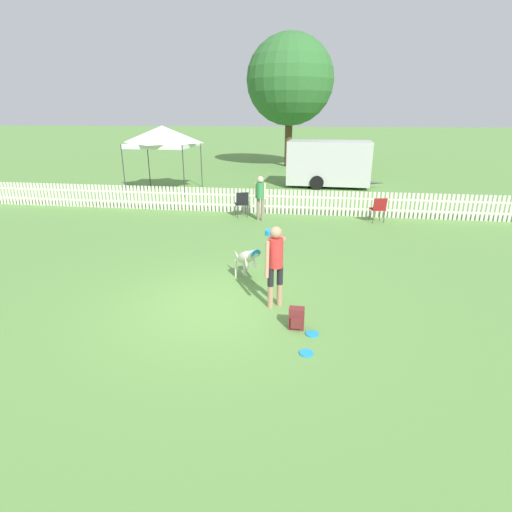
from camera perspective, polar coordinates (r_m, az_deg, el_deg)
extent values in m
plane|color=#5B8C42|center=(7.91, -6.01, -7.04)|extent=(240.00, 240.00, 0.00)
cylinder|color=tan|center=(7.71, 2.06, -5.80)|extent=(0.11, 0.11, 0.45)
cylinder|color=black|center=(7.55, 2.10, -3.00)|extent=(0.12, 0.12, 0.37)
cylinder|color=tan|center=(7.80, 3.37, -5.52)|extent=(0.11, 0.11, 0.45)
cylinder|color=black|center=(7.63, 3.43, -2.74)|extent=(0.12, 0.12, 0.37)
cylinder|color=red|center=(7.42, 2.83, 0.45)|extent=(0.39, 0.39, 0.56)
sphere|color=tan|center=(7.31, 2.88, 3.36)|extent=(0.22, 0.22, 0.22)
cylinder|color=tan|center=(7.32, 1.60, -0.52)|extent=(0.08, 0.20, 0.68)
cylinder|color=tan|center=(7.73, 3.01, 2.94)|extent=(0.39, 0.64, 0.14)
cylinder|color=#1E8CD8|center=(8.05, 2.07, 3.12)|extent=(0.22, 0.22, 0.02)
cylinder|color=#1E8CD8|center=(8.05, 2.07, 3.30)|extent=(0.22, 0.22, 0.02)
cylinder|color=#1E8CD8|center=(8.04, 2.07, 3.48)|extent=(0.22, 0.22, 0.02)
cylinder|color=#1E8CD8|center=(8.03, 2.08, 3.66)|extent=(0.22, 0.22, 0.02)
ellipsoid|color=beige|center=(8.75, -1.47, -0.17)|extent=(0.68, 0.80, 0.55)
ellipsoid|color=white|center=(8.77, -1.46, -0.49)|extent=(0.36, 0.43, 0.27)
sphere|color=beige|center=(8.32, -0.29, 0.26)|extent=(0.17, 0.17, 0.17)
cone|color=beige|center=(8.24, -0.06, 0.35)|extent=(0.16, 0.17, 0.14)
cylinder|color=#1E8CD8|center=(8.24, -0.06, 0.35)|extent=(0.25, 0.22, 0.21)
cone|color=beige|center=(8.34, -0.05, 0.81)|extent=(0.05, 0.05, 0.08)
cone|color=beige|center=(8.30, -0.68, 0.71)|extent=(0.05, 0.05, 0.08)
cylinder|color=white|center=(9.20, -1.71, -1.60)|extent=(0.06, 0.06, 0.41)
cylinder|color=white|center=(9.12, -2.88, -1.80)|extent=(0.06, 0.06, 0.41)
cylinder|color=white|center=(8.59, -0.28, -0.58)|extent=(0.15, 0.19, 0.32)
cylinder|color=white|center=(8.52, -1.39, -0.76)|extent=(0.15, 0.19, 0.32)
cone|color=beige|center=(9.21, -2.71, 0.08)|extent=(0.25, 0.32, 0.24)
cylinder|color=#1E8CD8|center=(6.97, 8.02, -10.96)|extent=(0.22, 0.22, 0.02)
cylinder|color=#1E8CD8|center=(6.46, 7.20, -13.60)|extent=(0.22, 0.22, 0.02)
cube|color=maroon|center=(7.04, 5.81, -8.82)|extent=(0.27, 0.18, 0.39)
cube|color=maroon|center=(6.96, 5.75, -9.54)|extent=(0.19, 0.04, 0.19)
cube|color=silver|center=(15.11, 1.33, 7.14)|extent=(23.78, 0.04, 0.06)
cube|color=silver|center=(15.03, 1.34, 8.58)|extent=(23.78, 0.04, 0.06)
cube|color=silver|center=(19.78, -32.73, 7.58)|extent=(0.09, 0.02, 0.92)
cube|color=silver|center=(19.68, -32.41, 7.59)|extent=(0.09, 0.02, 0.92)
cube|color=silver|center=(19.58, -32.07, 7.61)|extent=(0.09, 0.02, 0.92)
cube|color=silver|center=(19.49, -31.74, 7.62)|extent=(0.09, 0.02, 0.92)
cube|color=silver|center=(19.39, -31.40, 7.64)|extent=(0.09, 0.02, 0.92)
cube|color=silver|center=(19.30, -31.05, 7.66)|extent=(0.09, 0.02, 0.92)
cube|color=silver|center=(19.20, -30.71, 7.67)|extent=(0.09, 0.02, 0.92)
cube|color=silver|center=(19.11, -30.36, 7.69)|extent=(0.09, 0.02, 0.92)
cube|color=silver|center=(19.02, -30.00, 7.70)|extent=(0.09, 0.02, 0.92)
cube|color=silver|center=(18.93, -29.65, 7.71)|extent=(0.09, 0.02, 0.92)
cube|color=silver|center=(18.84, -29.29, 7.73)|extent=(0.09, 0.02, 0.92)
cube|color=silver|center=(18.75, -28.92, 7.74)|extent=(0.09, 0.02, 0.92)
cube|color=silver|center=(18.66, -28.56, 7.76)|extent=(0.09, 0.02, 0.92)
cube|color=silver|center=(18.57, -28.18, 7.77)|extent=(0.09, 0.02, 0.92)
cube|color=silver|center=(18.48, -27.81, 7.79)|extent=(0.09, 0.02, 0.92)
cube|color=silver|center=(18.39, -27.43, 7.80)|extent=(0.09, 0.02, 0.92)
cube|color=silver|center=(18.31, -27.05, 7.81)|extent=(0.09, 0.02, 0.92)
cube|color=silver|center=(18.22, -26.67, 7.83)|extent=(0.09, 0.02, 0.92)
cube|color=silver|center=(18.14, -26.28, 7.84)|extent=(0.09, 0.02, 0.92)
cube|color=silver|center=(18.06, -25.88, 7.85)|extent=(0.09, 0.02, 0.92)
cube|color=silver|center=(17.97, -25.49, 7.86)|extent=(0.09, 0.02, 0.92)
cube|color=silver|center=(17.89, -25.09, 7.88)|extent=(0.09, 0.02, 0.92)
cube|color=silver|center=(17.81, -24.69, 7.89)|extent=(0.09, 0.02, 0.92)
cube|color=silver|center=(17.73, -24.28, 7.90)|extent=(0.09, 0.02, 0.92)
cube|color=silver|center=(17.65, -23.87, 7.91)|extent=(0.09, 0.02, 0.92)
cube|color=silver|center=(17.57, -23.45, 7.92)|extent=(0.09, 0.02, 0.92)
cube|color=silver|center=(17.49, -23.04, 7.93)|extent=(0.09, 0.02, 0.92)
cube|color=silver|center=(17.42, -22.61, 7.94)|extent=(0.09, 0.02, 0.92)
cube|color=silver|center=(17.34, -22.19, 7.95)|extent=(0.09, 0.02, 0.92)
cube|color=silver|center=(17.27, -21.76, 7.96)|extent=(0.09, 0.02, 0.92)
cube|color=silver|center=(17.19, -21.32, 7.97)|extent=(0.09, 0.02, 0.92)
cube|color=silver|center=(17.12, -20.89, 7.98)|extent=(0.09, 0.02, 0.92)
cube|color=silver|center=(17.05, -20.45, 7.99)|extent=(0.09, 0.02, 0.92)
cube|color=silver|center=(16.98, -20.00, 8.00)|extent=(0.09, 0.02, 0.92)
cube|color=silver|center=(16.91, -19.56, 8.00)|extent=(0.09, 0.02, 0.92)
cube|color=silver|center=(16.84, -19.10, 8.01)|extent=(0.09, 0.02, 0.92)
cube|color=silver|center=(16.77, -18.65, 8.02)|extent=(0.09, 0.02, 0.92)
cube|color=silver|center=(16.70, -18.19, 8.02)|extent=(0.09, 0.02, 0.92)
cube|color=silver|center=(16.64, -17.73, 8.03)|extent=(0.09, 0.02, 0.92)
cube|color=silver|center=(16.57, -17.26, 8.04)|extent=(0.09, 0.02, 0.92)
cube|color=silver|center=(16.51, -16.79, 8.04)|extent=(0.09, 0.02, 0.92)
cube|color=silver|center=(16.45, -16.32, 8.04)|extent=(0.09, 0.02, 0.92)
cube|color=silver|center=(16.39, -15.84, 8.05)|extent=(0.09, 0.02, 0.92)
cube|color=silver|center=(16.33, -15.36, 8.05)|extent=(0.09, 0.02, 0.92)
cube|color=silver|center=(16.27, -14.87, 8.05)|extent=(0.09, 0.02, 0.92)
cube|color=silver|center=(16.21, -14.39, 8.06)|extent=(0.09, 0.02, 0.92)
cube|color=silver|center=(16.15, -13.89, 8.06)|extent=(0.09, 0.02, 0.92)
cube|color=silver|center=(16.10, -13.40, 8.06)|extent=(0.09, 0.02, 0.92)
cube|color=silver|center=(16.04, -12.90, 8.06)|extent=(0.09, 0.02, 0.92)
cube|color=silver|center=(15.99, -12.40, 8.06)|extent=(0.09, 0.02, 0.92)
cube|color=silver|center=(15.94, -11.89, 8.06)|extent=(0.09, 0.02, 0.92)
cube|color=silver|center=(15.89, -11.39, 8.06)|extent=(0.09, 0.02, 0.92)
cube|color=silver|center=(15.84, -10.88, 8.06)|extent=(0.09, 0.02, 0.92)
cube|color=silver|center=(15.79, -10.36, 8.05)|extent=(0.09, 0.02, 0.92)
cube|color=silver|center=(15.74, -9.84, 8.05)|extent=(0.09, 0.02, 0.92)
cube|color=silver|center=(15.70, -9.32, 8.05)|extent=(0.09, 0.02, 0.92)
cube|color=silver|center=(15.65, -8.80, 8.04)|extent=(0.09, 0.02, 0.92)
cube|color=silver|center=(15.61, -8.27, 8.04)|extent=(0.09, 0.02, 0.92)
cube|color=silver|center=(15.57, -7.74, 8.03)|extent=(0.09, 0.02, 0.92)
cube|color=silver|center=(15.53, -7.21, 8.02)|extent=(0.09, 0.02, 0.92)
cube|color=silver|center=(15.49, -6.68, 8.02)|extent=(0.09, 0.02, 0.92)
cube|color=silver|center=(15.45, -6.14, 8.01)|extent=(0.09, 0.02, 0.92)
cube|color=silver|center=(15.41, -5.60, 8.00)|extent=(0.09, 0.02, 0.92)
cube|color=silver|center=(15.38, -5.06, 7.99)|extent=(0.09, 0.02, 0.92)
cube|color=silver|center=(15.34, -4.51, 7.98)|extent=(0.09, 0.02, 0.92)
cube|color=silver|center=(15.31, -3.96, 7.97)|extent=(0.09, 0.02, 0.92)
cube|color=silver|center=(15.28, -3.41, 7.96)|extent=(0.09, 0.02, 0.92)
cube|color=silver|center=(15.25, -2.86, 7.94)|extent=(0.09, 0.02, 0.92)
cube|color=silver|center=(15.22, -2.31, 7.93)|extent=(0.09, 0.02, 0.92)
cube|color=silver|center=(15.19, -1.75, 7.92)|extent=(0.09, 0.02, 0.92)
cube|color=silver|center=(15.17, -1.19, 7.90)|extent=(0.09, 0.02, 0.92)
cube|color=silver|center=(15.14, -0.63, 7.89)|extent=(0.09, 0.02, 0.92)
cube|color=silver|center=(15.12, -0.07, 7.87)|extent=(0.09, 0.02, 0.92)
cube|color=silver|center=(15.10, 0.49, 7.85)|extent=(0.09, 0.02, 0.92)
cube|color=silver|center=(15.08, 1.05, 7.83)|extent=(0.09, 0.02, 0.92)
cube|color=silver|center=(15.06, 1.62, 7.81)|extent=(0.09, 0.02, 0.92)
cube|color=silver|center=(15.04, 2.19, 7.79)|extent=(0.09, 0.02, 0.92)
cube|color=silver|center=(15.03, 2.75, 7.77)|extent=(0.09, 0.02, 0.92)
cube|color=silver|center=(15.02, 3.32, 7.75)|extent=(0.09, 0.02, 0.92)
cube|color=silver|center=(15.00, 3.89, 7.73)|extent=(0.09, 0.02, 0.92)
cube|color=silver|center=(14.99, 4.47, 7.71)|extent=(0.09, 0.02, 0.92)
cube|color=silver|center=(14.98, 5.04, 7.68)|extent=(0.09, 0.02, 0.92)
cube|color=silver|center=(14.97, 5.61, 7.66)|extent=(0.09, 0.02, 0.92)
cube|color=silver|center=(14.97, 6.18, 7.63)|extent=(0.09, 0.02, 0.92)
cube|color=silver|center=(14.96, 6.76, 7.61)|extent=(0.09, 0.02, 0.92)
cube|color=silver|center=(14.96, 7.33, 7.58)|extent=(0.09, 0.02, 0.92)
cube|color=silver|center=(14.96, 7.90, 7.55)|extent=(0.09, 0.02, 0.92)
cube|color=silver|center=(14.95, 8.48, 7.52)|extent=(0.09, 0.02, 0.92)
cube|color=silver|center=(14.96, 9.05, 7.49)|extent=(0.09, 0.02, 0.92)
cube|color=silver|center=(14.96, 9.62, 7.46)|extent=(0.09, 0.02, 0.92)
cube|color=silver|center=(14.96, 10.20, 7.43)|extent=(0.09, 0.02, 0.92)
cube|color=silver|center=(14.97, 10.77, 7.40)|extent=(0.09, 0.02, 0.92)
cube|color=silver|center=(14.97, 11.34, 7.37)|extent=(0.09, 0.02, 0.92)
cube|color=silver|center=(14.98, 11.91, 7.34)|extent=(0.09, 0.02, 0.92)
cube|color=silver|center=(14.99, 12.48, 7.30)|extent=(0.09, 0.02, 0.92)
cube|color=silver|center=(15.00, 13.05, 7.27)|extent=(0.09, 0.02, 0.92)
cube|color=silver|center=(15.01, 13.62, 7.23)|extent=(0.09, 0.02, 0.92)
cube|color=silver|center=(15.03, 14.19, 7.20)|extent=(0.09, 0.02, 0.92)
cube|color=silver|center=(15.04, 14.76, 7.16)|extent=(0.09, 0.02, 0.92)
cube|color=silver|center=(15.06, 15.32, 7.13)|extent=(0.09, 0.02, 0.92)
cube|color=silver|center=(15.08, 15.89, 7.09)|extent=(0.09, 0.02, 0.92)
cube|color=silver|center=(15.10, 16.45, 7.05)|extent=(0.09, 0.02, 0.92)
cube|color=silver|center=(15.12, 17.01, 7.01)|extent=(0.09, 0.02, 0.92)
cube|color=silver|center=(15.14, 17.57, 6.97)|extent=(0.09, 0.02, 0.92)
cube|color=silver|center=(15.17, 18.13, 6.93)|extent=(0.09, 0.02, 0.92)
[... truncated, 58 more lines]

